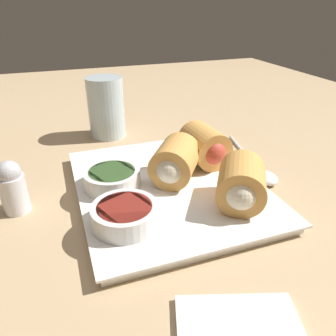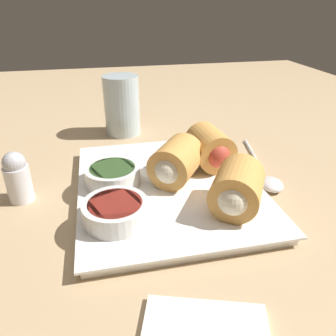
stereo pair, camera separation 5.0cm
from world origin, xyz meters
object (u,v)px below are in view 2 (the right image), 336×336
Objects in this scene: dipping_bowl_far at (116,211)px; drinking_glass at (122,105)px; spoon at (269,179)px; salt_shaker at (17,177)px; dipping_bowl_near at (113,174)px; serving_plate at (168,187)px.

dipping_bowl_far is 30.89cm from drinking_glass.
salt_shaker reaches higher than spoon.
drinking_glass is (21.99, -3.38, 2.81)cm from dipping_bowl_near.
spoon is 2.72× the size of salt_shaker.
dipping_bowl_near is 12.15cm from salt_shaker.
drinking_glass is (24.21, 18.69, 4.97)cm from spoon.
dipping_bowl_far is 15.03cm from salt_shaker.
spoon is at bearing -92.47° from serving_plate.
dipping_bowl_near and dipping_bowl_far have the same top height.
dipping_bowl_far is 0.67× the size of drinking_glass.
salt_shaker is (-21.32, 15.49, -2.16)cm from drinking_glass.
dipping_bowl_near is at bearing 77.74° from serving_plate.
serving_plate is 24.38cm from drinking_glass.
serving_plate is 3.84× the size of dipping_bowl_far.
dipping_bowl_far is (-6.97, 7.54, 2.03)cm from serving_plate.
salt_shaker is at bearing 85.17° from spoon.
dipping_bowl_near reaches higher than serving_plate.
drinking_glass is (23.57, 3.90, 4.84)cm from serving_plate.
serving_plate is at bearing -170.60° from drinking_glass.
dipping_bowl_near is 1.00× the size of dipping_bowl_far.
dipping_bowl_far is 0.40× the size of spoon.
dipping_bowl_far is 23.31cm from spoon.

